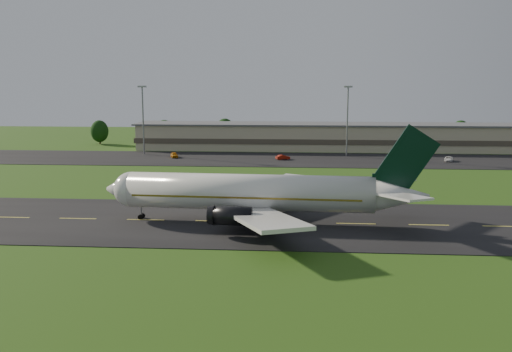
# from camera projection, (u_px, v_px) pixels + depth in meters

# --- Properties ---
(ground) EXTENTS (360.00, 360.00, 0.00)m
(ground) POSITION_uv_depth(u_px,v_px,m) (356.00, 224.00, 87.69)
(ground) COLOR #244D13
(ground) RESTS_ON ground
(taxiway) EXTENTS (220.00, 30.00, 0.10)m
(taxiway) POSITION_uv_depth(u_px,v_px,m) (356.00, 224.00, 87.68)
(taxiway) COLOR black
(taxiway) RESTS_ON ground
(apron) EXTENTS (260.00, 30.00, 0.10)m
(apron) POSITION_uv_depth(u_px,v_px,m) (331.00, 160.00, 158.49)
(apron) COLOR black
(apron) RESTS_ON ground
(airliner) EXTENTS (51.30, 42.14, 15.57)m
(airliner) POSITION_uv_depth(u_px,v_px,m) (255.00, 193.00, 88.02)
(airliner) COLOR white
(airliner) RESTS_ON ground
(terminal) EXTENTS (145.00, 16.00, 8.40)m
(terminal) POSITION_uv_depth(u_px,v_px,m) (347.00, 137.00, 181.15)
(terminal) COLOR #B5A98A
(terminal) RESTS_ON ground
(light_mast_west) EXTENTS (2.40, 1.20, 20.35)m
(light_mast_west) POSITION_uv_depth(u_px,v_px,m) (143.00, 112.00, 168.30)
(light_mast_west) COLOR gray
(light_mast_west) RESTS_ON ground
(light_mast_centre) EXTENTS (2.40, 1.20, 20.35)m
(light_mast_centre) POSITION_uv_depth(u_px,v_px,m) (347.00, 113.00, 163.89)
(light_mast_centre) COLOR gray
(light_mast_centre) RESTS_ON ground
(tree_line) EXTENTS (199.16, 9.78, 10.14)m
(tree_line) POSITION_uv_depth(u_px,v_px,m) (443.00, 132.00, 188.46)
(tree_line) COLOR black
(tree_line) RESTS_ON ground
(service_vehicle_a) EXTENTS (3.21, 4.79, 1.51)m
(service_vehicle_a) POSITION_uv_depth(u_px,v_px,m) (174.00, 155.00, 162.75)
(service_vehicle_a) COLOR orange
(service_vehicle_a) RESTS_ON apron
(service_vehicle_b) EXTENTS (4.19, 3.07, 1.32)m
(service_vehicle_b) POSITION_uv_depth(u_px,v_px,m) (283.00, 157.00, 158.62)
(service_vehicle_b) COLOR maroon
(service_vehicle_b) RESTS_ON apron
(service_vehicle_c) EXTENTS (3.36, 5.06, 1.29)m
(service_vehicle_c) POSITION_uv_depth(u_px,v_px,m) (449.00, 159.00, 155.19)
(service_vehicle_c) COLOR white
(service_vehicle_c) RESTS_ON apron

